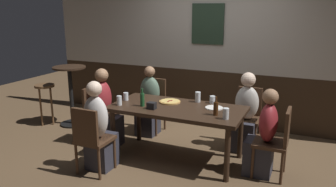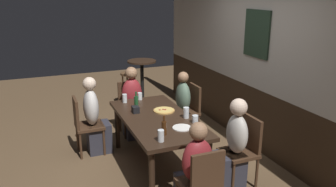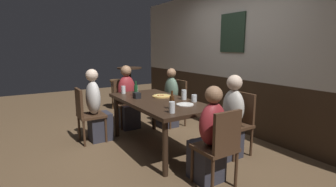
{
  "view_description": "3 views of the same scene",
  "coord_description": "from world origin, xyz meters",
  "px_view_note": "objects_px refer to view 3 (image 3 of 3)",
  "views": [
    {
      "loc": [
        1.66,
        -4.01,
        2.05
      ],
      "look_at": [
        -0.12,
        -0.04,
        0.93
      ],
      "focal_mm": 36.03,
      "sensor_mm": 36.0,
      "label": 1
    },
    {
      "loc": [
        3.98,
        -1.46,
        2.37
      ],
      "look_at": [
        0.09,
        0.12,
        1.08
      ],
      "focal_mm": 36.27,
      "sensor_mm": 36.0,
      "label": 2
    },
    {
      "loc": [
        3.14,
        -1.79,
        1.51
      ],
      "look_at": [
        0.21,
        0.04,
        0.87
      ],
      "focal_mm": 26.64,
      "sensor_mm": 36.0,
      "label": 3
    }
  ],
  "objects_px": {
    "pizza": "(162,96)",
    "person_left_near": "(97,111)",
    "dining_table": "(158,105)",
    "chair_right_far": "(238,120)",
    "pint_glass_stout": "(184,95)",
    "side_bar_table": "(130,86)",
    "pint_glass_amber": "(194,99)",
    "beer_glass_tall": "(172,108)",
    "tumbler_short": "(123,90)",
    "plate_white_large": "(185,104)",
    "beer_bottle_brown": "(172,102)",
    "person_left_far": "(169,103)",
    "condiment_caddy": "(137,95)",
    "chair_left_near": "(87,112)",
    "chair_head_east": "(220,144)",
    "bar_stool": "(117,86)",
    "person_head_east": "(209,142)",
    "pint_glass_pale": "(136,89)",
    "chair_head_west": "(125,100)",
    "chair_left_far": "(176,100)",
    "person_right_far": "(230,122)",
    "person_head_west": "(128,102)",
    "beer_bottle_green": "(136,90)"
  },
  "relations": [
    {
      "from": "person_left_near",
      "to": "chair_left_near",
      "type": "bearing_deg",
      "value": -90.0
    },
    {
      "from": "pizza",
      "to": "person_left_near",
      "type": "bearing_deg",
      "value": -125.04
    },
    {
      "from": "pizza",
      "to": "pint_glass_stout",
      "type": "bearing_deg",
      "value": 26.55
    },
    {
      "from": "chair_right_far",
      "to": "pint_glass_stout",
      "type": "relative_size",
      "value": 6.03
    },
    {
      "from": "beer_glass_tall",
      "to": "plate_white_large",
      "type": "relative_size",
      "value": 0.58
    },
    {
      "from": "pint_glass_amber",
      "to": "plate_white_large",
      "type": "xyz_separation_m",
      "value": [
        0.09,
        -0.23,
        -0.04
      ]
    },
    {
      "from": "person_right_far",
      "to": "plate_white_large",
      "type": "relative_size",
      "value": 4.86
    },
    {
      "from": "person_left_near",
      "to": "condiment_caddy",
      "type": "relative_size",
      "value": 10.69
    },
    {
      "from": "person_head_west",
      "to": "condiment_caddy",
      "type": "relative_size",
      "value": 10.7
    },
    {
      "from": "plate_white_large",
      "to": "bar_stool",
      "type": "bearing_deg",
      "value": 176.25
    },
    {
      "from": "person_left_far",
      "to": "pint_glass_stout",
      "type": "distance_m",
      "value": 1.08
    },
    {
      "from": "beer_bottle_brown",
      "to": "bar_stool",
      "type": "distance_m",
      "value": 3.29
    },
    {
      "from": "chair_left_near",
      "to": "condiment_caddy",
      "type": "xyz_separation_m",
      "value": [
        0.52,
        0.64,
        0.29
      ]
    },
    {
      "from": "beer_glass_tall",
      "to": "condiment_caddy",
      "type": "relative_size",
      "value": 1.24
    },
    {
      "from": "person_left_far",
      "to": "person_left_near",
      "type": "relative_size",
      "value": 0.95
    },
    {
      "from": "pint_glass_pale",
      "to": "condiment_caddy",
      "type": "relative_size",
      "value": 1.01
    },
    {
      "from": "plate_white_large",
      "to": "condiment_caddy",
      "type": "height_order",
      "value": "condiment_caddy"
    },
    {
      "from": "pint_glass_stout",
      "to": "side_bar_table",
      "type": "height_order",
      "value": "side_bar_table"
    },
    {
      "from": "person_head_east",
      "to": "person_head_west",
      "type": "bearing_deg",
      "value": 180.0
    },
    {
      "from": "person_right_far",
      "to": "beer_glass_tall",
      "type": "xyz_separation_m",
      "value": [
        -0.06,
        -0.92,
        0.31
      ]
    },
    {
      "from": "chair_head_west",
      "to": "person_head_east",
      "type": "bearing_deg",
      "value": 0.0
    },
    {
      "from": "pizza",
      "to": "pint_glass_stout",
      "type": "height_order",
      "value": "pint_glass_stout"
    },
    {
      "from": "tumbler_short",
      "to": "pint_glass_stout",
      "type": "bearing_deg",
      "value": 32.17
    },
    {
      "from": "side_bar_table",
      "to": "chair_left_far",
      "type": "bearing_deg",
      "value": 13.68
    },
    {
      "from": "pizza",
      "to": "condiment_caddy",
      "type": "distance_m",
      "value": 0.4
    },
    {
      "from": "dining_table",
      "to": "chair_right_far",
      "type": "height_order",
      "value": "chair_right_far"
    },
    {
      "from": "person_head_east",
      "to": "beer_glass_tall",
      "type": "xyz_separation_m",
      "value": [
        -0.42,
        -0.22,
        0.33
      ]
    },
    {
      "from": "tumbler_short",
      "to": "beer_bottle_brown",
      "type": "distance_m",
      "value": 1.33
    },
    {
      "from": "person_head_east",
      "to": "plate_white_large",
      "type": "xyz_separation_m",
      "value": [
        -0.68,
        0.15,
        0.28
      ]
    },
    {
      "from": "dining_table",
      "to": "person_left_far",
      "type": "bearing_deg",
      "value": 138.69
    },
    {
      "from": "dining_table",
      "to": "person_left_far",
      "type": "height_order",
      "value": "person_left_far"
    },
    {
      "from": "chair_head_east",
      "to": "person_head_east",
      "type": "xyz_separation_m",
      "value": [
        -0.16,
        0.0,
        -0.03
      ]
    },
    {
      "from": "chair_left_far",
      "to": "person_head_west",
      "type": "relative_size",
      "value": 0.75
    },
    {
      "from": "person_head_east",
      "to": "condiment_caddy",
      "type": "bearing_deg",
      "value": -171.38
    },
    {
      "from": "pint_glass_amber",
      "to": "beer_glass_tall",
      "type": "distance_m",
      "value": 0.69
    },
    {
      "from": "dining_table",
      "to": "person_left_near",
      "type": "distance_m",
      "value": 1.07
    },
    {
      "from": "tumbler_short",
      "to": "plate_white_large",
      "type": "relative_size",
      "value": 0.55
    },
    {
      "from": "person_left_far",
      "to": "condiment_caddy",
      "type": "height_order",
      "value": "person_left_far"
    },
    {
      "from": "chair_right_far",
      "to": "condiment_caddy",
      "type": "xyz_separation_m",
      "value": [
        -1.06,
        -1.07,
        0.29
      ]
    },
    {
      "from": "chair_left_near",
      "to": "condiment_caddy",
      "type": "bearing_deg",
      "value": 51.22
    },
    {
      "from": "chair_left_near",
      "to": "chair_head_east",
      "type": "height_order",
      "value": "same"
    },
    {
      "from": "person_head_west",
      "to": "pint_glass_stout",
      "type": "xyz_separation_m",
      "value": [
        1.32,
        0.35,
        0.31
      ]
    },
    {
      "from": "beer_bottle_brown",
      "to": "condiment_caddy",
      "type": "xyz_separation_m",
      "value": [
        -0.84,
        -0.09,
        -0.05
      ]
    },
    {
      "from": "person_left_far",
      "to": "person_left_near",
      "type": "height_order",
      "value": "person_left_near"
    },
    {
      "from": "chair_head_west",
      "to": "side_bar_table",
      "type": "distance_m",
      "value": 1.05
    },
    {
      "from": "beer_glass_tall",
      "to": "beer_bottle_green",
      "type": "relative_size",
      "value": 0.55
    },
    {
      "from": "tumbler_short",
      "to": "person_left_far",
      "type": "bearing_deg",
      "value": 91.92
    },
    {
      "from": "plate_white_large",
      "to": "beer_bottle_brown",
      "type": "bearing_deg",
      "value": -69.98
    },
    {
      "from": "person_left_far",
      "to": "beer_bottle_brown",
      "type": "bearing_deg",
      "value": -31.0
    },
    {
      "from": "person_left_far",
      "to": "person_head_west",
      "type": "bearing_deg",
      "value": -117.57
    }
  ]
}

